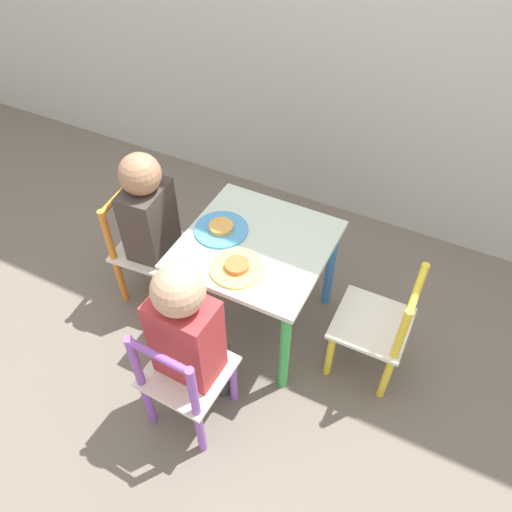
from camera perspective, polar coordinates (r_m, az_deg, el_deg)
ground_plane at (r=2.11m, az=0.00°, el=-7.23°), size 6.00×6.00×0.00m
kids_table at (r=1.83m, az=0.00°, el=-0.21°), size 0.51×0.51×0.45m
chair_purple at (r=1.69m, az=-8.22°, el=-13.74°), size 0.27×0.27×0.50m
chair_orange at (r=2.09m, az=-12.43°, el=0.88°), size 0.28×0.28×0.50m
chair_yellow at (r=1.84m, az=13.80°, el=-7.84°), size 0.26×0.26×0.50m
child_front at (r=1.56m, az=-7.65°, el=-8.65°), size 0.21×0.21×0.73m
child_left at (r=1.95m, az=-11.69°, el=4.04°), size 0.22×0.21×0.71m
plate_front at (r=1.68m, az=-2.18°, el=-1.30°), size 0.19×0.19×0.03m
plate_left at (r=1.82m, az=-4.00°, el=3.12°), size 0.20×0.20×0.03m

